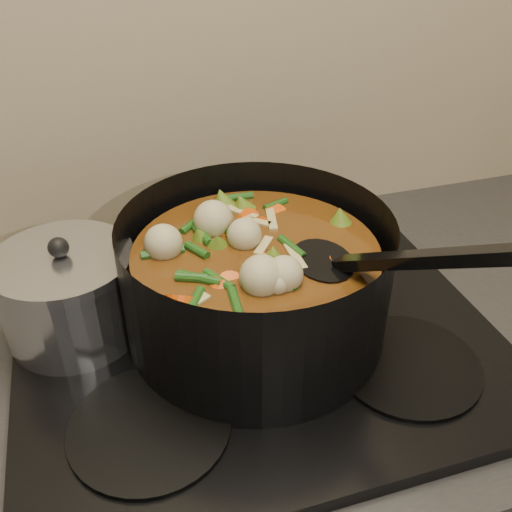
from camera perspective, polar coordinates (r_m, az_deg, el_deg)
name	(u,v)px	position (r m, az deg, el deg)	size (l,w,h in m)	color
stovetop	(254,330)	(0.78, -0.22, -7.43)	(0.62, 0.54, 0.03)	black
stockpot	(257,282)	(0.72, 0.05, -2.65)	(0.40, 0.45, 0.25)	black
saucepan	(69,294)	(0.77, -18.17, -3.66)	(0.18, 0.18, 0.15)	silver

